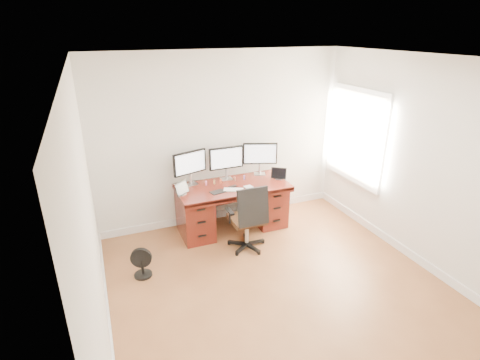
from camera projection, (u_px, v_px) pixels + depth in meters
name	position (u px, v px, depth m)	size (l,w,h in m)	color
ground	(287.00, 298.00, 4.44)	(4.50, 4.50, 0.00)	brown
back_wall	(222.00, 140.00, 5.86)	(4.00, 0.10, 2.70)	white
right_wall	(428.00, 167.00, 4.72)	(0.10, 4.50, 2.70)	white
desk	(232.00, 205.00, 5.86)	(1.70, 0.80, 0.75)	#531810
office_chair	(248.00, 228.00, 5.32)	(0.57, 0.54, 1.01)	black
floor_fan	(142.00, 263.00, 4.77)	(0.27, 0.23, 0.39)	black
monitor_left	(190.00, 164.00, 5.60)	(0.54, 0.19, 0.53)	silver
monitor_center	(226.00, 159.00, 5.80)	(0.55, 0.14, 0.53)	silver
monitor_right	(260.00, 155.00, 6.01)	(0.53, 0.22, 0.53)	silver
tablet_left	(182.00, 189.00, 5.35)	(0.24, 0.19, 0.19)	silver
tablet_right	(279.00, 174.00, 5.89)	(0.24, 0.19, 0.19)	silver
keyboard	(233.00, 190.00, 5.53)	(0.29, 0.12, 0.01)	white
trackpad	(249.00, 187.00, 5.63)	(0.12, 0.12, 0.01)	#BBBDC2
drawing_tablet	(218.00, 192.00, 5.46)	(0.21, 0.14, 0.01)	black
phone	(233.00, 186.00, 5.65)	(0.13, 0.06, 0.01)	black
figurine_pink	(206.00, 183.00, 5.68)	(0.03, 0.03, 0.07)	pink
figurine_yellow	(214.00, 182.00, 5.73)	(0.03, 0.03, 0.07)	#E7B65F
figurine_orange	(221.00, 181.00, 5.77)	(0.03, 0.03, 0.07)	#EE7646
figurine_brown	(235.00, 179.00, 5.85)	(0.03, 0.03, 0.07)	brown
figurine_purple	(244.00, 177.00, 5.90)	(0.03, 0.03, 0.07)	#A06ED0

